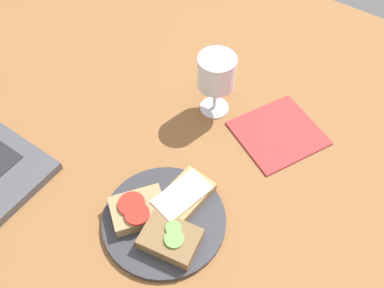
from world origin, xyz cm
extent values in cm
cube|color=brown|center=(0.00, 0.00, 1.50)|extent=(140.00, 140.00, 3.00)
cylinder|color=#333338|center=(-7.64, -7.44, 3.52)|extent=(21.51, 21.51, 1.04)
cube|color=brown|center=(-10.42, -10.99, 5.32)|extent=(8.33, 10.39, 2.56)
cylinder|color=#6BB74C|center=(-10.61, -11.96, 6.80)|extent=(3.22, 3.22, 0.41)
cylinder|color=#6BB74C|center=(-9.14, -10.73, 6.78)|extent=(2.67, 2.67, 0.37)
cube|color=#A88456|center=(-3.17, -8.07, 5.05)|extent=(12.13, 7.25, 2.02)
cube|color=#F4EAB7|center=(-3.17, -8.07, 6.41)|extent=(10.85, 7.40, 0.69)
cube|color=#A88456|center=(-9.32, -3.25, 5.26)|extent=(11.49, 11.00, 2.43)
cylinder|color=red|center=(-10.57, -4.22, 6.78)|extent=(4.19, 4.19, 0.61)
cylinder|color=red|center=(-9.64, -2.22, 6.77)|extent=(4.64, 4.64, 0.58)
cylinder|color=white|center=(19.49, -0.14, 3.20)|extent=(6.07, 6.07, 0.40)
cylinder|color=white|center=(19.49, -0.14, 6.76)|extent=(0.82, 0.82, 6.73)
cylinder|color=white|center=(19.49, -0.14, 13.48)|extent=(7.51, 7.51, 6.71)
cylinder|color=white|center=(19.49, -0.14, 12.21)|extent=(6.91, 6.91, 4.15)
cube|color=#B23333|center=(21.18, -14.35, 3.20)|extent=(20.91, 20.40, 0.40)
camera|label=1|loc=(-32.75, -31.06, 70.67)|focal=40.00mm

